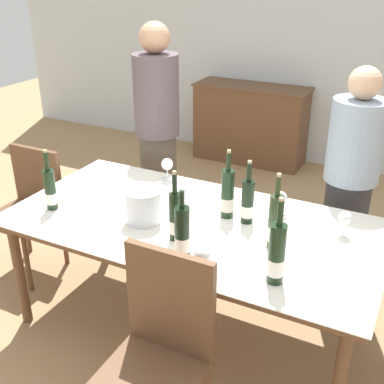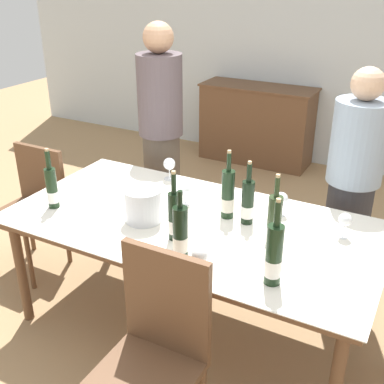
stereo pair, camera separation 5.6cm
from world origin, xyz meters
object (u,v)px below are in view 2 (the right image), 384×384
Objects in this scene: person_guest_left at (351,191)px; wine_glass_4 at (185,191)px; wine_bottle_2 at (180,234)px; chair_near_front at (155,345)px; wine_bottle_5 at (228,195)px; wine_glass_0 at (345,220)px; wine_bottle_3 at (274,224)px; dining_table at (192,230)px; wine_glass_3 at (200,256)px; ice_bucket at (143,204)px; sideboard_cabinet at (256,124)px; wine_glass_1 at (169,165)px; wine_bottle_4 at (52,188)px; wine_bottle_0 at (174,217)px; wine_bottle_1 at (274,256)px; wine_bottle_6 at (248,203)px; chair_left_end at (33,201)px; person_host at (161,138)px; wine_glass_2 at (281,200)px.

wine_glass_4 is at bearing -144.47° from person_guest_left.
wine_bottle_2 reaches higher than chair_near_front.
wine_bottle_5 is 2.91× the size of wine_glass_0.
dining_table is at bearing 173.48° from wine_bottle_3.
wine_glass_3 reaches higher than dining_table.
person_guest_left is (0.71, 0.77, 0.08)m from dining_table.
wine_bottle_3 is 2.73× the size of wine_glass_3.
chair_near_front reaches higher than ice_bucket.
wine_glass_0 is at bearing -60.27° from sideboard_cabinet.
wine_glass_1 is at bearing 150.95° from wine_bottle_3.
wine_bottle_4 is at bearing -158.56° from wine_bottle_5.
wine_bottle_1 is (0.58, -0.13, 0.01)m from wine_bottle_0.
sideboard_cabinet is 2.87m from wine_bottle_6.
wine_glass_0 is 0.14× the size of chair_near_front.
wine_glass_0 is at bearing -82.68° from person_guest_left.
wine_glass_0 is at bearing 60.33° from chair_near_front.
chair_left_end is (-1.09, 0.20, -0.33)m from ice_bucket.
dining_table is 1.23× the size of person_host.
sideboard_cabinet is at bearing 96.83° from wine_glass_1.
wine_glass_4 is (-0.63, 0.23, -0.05)m from wine_bottle_3.
ice_bucket is at bearing -154.21° from wine_bottle_6.
wine_bottle_0 is 1.05× the size of wine_bottle_4.
wine_bottle_1 reaches higher than wine_glass_4.
dining_table is 1.34m from chair_left_end.
wine_bottle_3 is (0.73, 0.06, 0.04)m from ice_bucket.
ice_bucket is 1.66× the size of wine_glass_4.
chair_near_front is 1.61m from person_guest_left.
ice_bucket is 1.31m from person_guest_left.
wine_bottle_5 is at bearing -146.83° from wine_glass_2.
wine_glass_0 is 0.56m from person_guest_left.
wine_bottle_2 reaches higher than dining_table.
wine_glass_2 is (0.26, 0.17, -0.04)m from wine_bottle_5.
wine_glass_0 is at bearing 71.04° from wine_bottle_1.
wine_bottle_0 reaches higher than sideboard_cabinet.
wine_bottle_0 is 1.05× the size of wine_bottle_6.
wine_glass_2 is 1.11m from chair_near_front.
wine_bottle_1 is 0.47× the size of chair_left_end.
wine_glass_1 is at bearing 59.73° from wine_bottle_4.
wine_bottle_1 is 0.43× the size of chair_near_front.
wine_bottle_3 is 0.39m from wine_bottle_5.
ice_bucket is at bearing -175.12° from wine_bottle_3.
wine_bottle_2 is at bearing -141.85° from wine_bottle_3.
wine_bottle_3 is (0.37, 0.29, 0.01)m from wine_bottle_2.
wine_bottle_3 reaches higher than wine_glass_1.
wine_bottle_1 is 2.00m from chair_left_end.
wine_bottle_1 is 0.25× the size of person_host.
wine_bottle_1 reaches higher than wine_glass_3.
wine_bottle_0 reaches higher than dining_table.
wine_glass_0 is (1.02, 0.34, -0.00)m from ice_bucket.
wine_bottle_0 is 2.78× the size of wine_glass_0.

